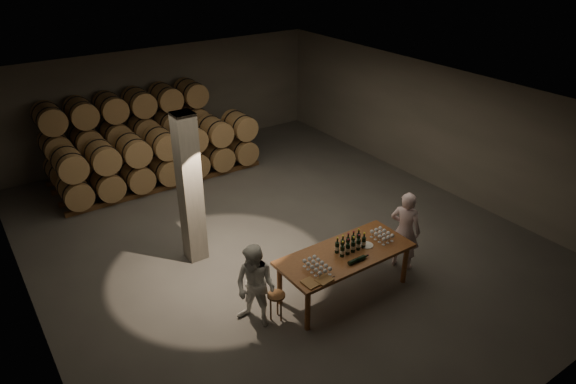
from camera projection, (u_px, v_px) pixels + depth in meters
room at (190, 190)px, 10.21m from camera, size 12.00×12.00×12.00m
tasting_table at (345, 257)px, 9.52m from camera, size 2.60×1.10×0.90m
barrel_stack_back at (129, 131)px, 14.27m from camera, size 4.70×0.95×2.31m
barrel_stack_front at (163, 156)px, 13.61m from camera, size 5.48×0.95×1.57m
bottle_cluster at (350, 245)px, 9.50m from camera, size 0.60×0.23×0.33m
lying_bottles at (357, 260)px, 9.20m from camera, size 0.46×0.08×0.08m
glass_cluster_left at (317, 265)px, 8.93m from camera, size 0.30×0.52×0.16m
glass_cluster_right at (382, 234)px, 9.83m from camera, size 0.30×0.41×0.16m
plate at (366, 245)px, 9.68m from camera, size 0.26×0.26×0.01m
notebook_near at (324, 280)px, 8.72m from camera, size 0.30×0.25×0.03m
notebook_corner at (310, 283)px, 8.65m from camera, size 0.24×0.30×0.02m
pen at (331, 278)px, 8.79m from camera, size 0.14×0.01×0.01m
stool at (276, 299)px, 9.02m from camera, size 0.32×0.32×0.53m
person_man at (405, 231)px, 10.25m from camera, size 0.65×0.74×1.71m
person_woman at (255, 286)px, 8.77m from camera, size 0.89×0.96×1.58m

